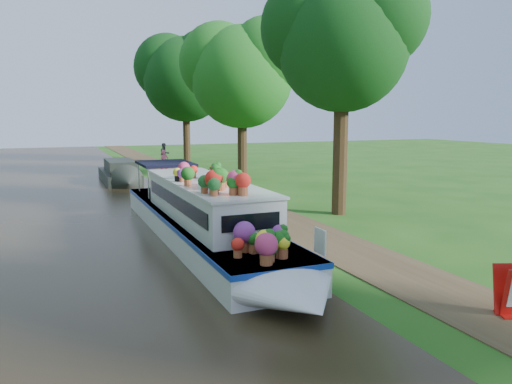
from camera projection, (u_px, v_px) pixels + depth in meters
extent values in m
plane|color=#1D4C13|center=(284.00, 241.00, 14.90)|extent=(100.00, 100.00, 0.00)
cube|color=black|center=(70.00, 264.00, 12.61)|extent=(10.00, 100.00, 0.02)
cube|color=#42331E|center=(319.00, 237.00, 15.36)|extent=(2.20, 100.00, 0.03)
cube|color=silver|center=(198.00, 226.00, 15.23)|extent=(2.20, 12.00, 0.75)
cube|color=#10359A|center=(198.00, 216.00, 15.18)|extent=(2.24, 12.04, 0.12)
cube|color=silver|center=(205.00, 201.00, 14.36)|extent=(1.80, 7.00, 1.05)
cube|color=silver|center=(205.00, 182.00, 14.28)|extent=(1.90, 7.10, 0.06)
cube|color=black|center=(235.00, 196.00, 14.70)|extent=(0.03, 6.40, 0.38)
cube|color=black|center=(174.00, 200.00, 14.01)|extent=(0.03, 6.40, 0.38)
cube|color=black|center=(165.00, 164.00, 18.92)|extent=(1.90, 2.40, 0.10)
cube|color=white|center=(320.00, 241.00, 10.65)|extent=(0.04, 0.45, 0.55)
imported|color=#155117|center=(217.00, 180.00, 12.75)|extent=(0.26, 0.23, 0.41)
imported|color=#155117|center=(211.00, 173.00, 14.25)|extent=(0.31, 0.31, 0.44)
cylinder|color=black|center=(340.00, 154.00, 18.75)|extent=(0.56, 0.56, 4.55)
sphere|color=black|center=(343.00, 46.00, 18.14)|extent=(4.80, 4.80, 4.80)
sphere|color=black|center=(378.00, 17.00, 17.71)|extent=(3.60, 3.60, 3.60)
sphere|color=black|center=(312.00, 28.00, 18.48)|extent=(3.84, 3.84, 3.84)
cylinder|color=black|center=(242.00, 146.00, 30.00)|extent=(0.56, 0.56, 3.85)
sphere|color=#155117|center=(242.00, 77.00, 29.39)|extent=(6.00, 6.00, 6.00)
sphere|color=#155117|center=(267.00, 56.00, 28.84)|extent=(4.50, 4.50, 4.50)
sphere|color=#155117|center=(219.00, 63.00, 29.81)|extent=(4.80, 4.80, 4.80)
cylinder|color=black|center=(187.00, 136.00, 39.81)|extent=(0.56, 0.56, 4.20)
sphere|color=black|center=(185.00, 80.00, 39.14)|extent=(6.60, 6.60, 6.60)
sphere|color=black|center=(205.00, 62.00, 38.54)|extent=(4.95, 4.95, 4.95)
sphere|color=black|center=(167.00, 67.00, 39.60)|extent=(5.28, 5.28, 5.28)
cube|color=black|center=(119.00, 176.00, 28.38)|extent=(1.89, 5.76, 0.57)
cube|color=black|center=(120.00, 166.00, 27.85)|extent=(1.48, 3.36, 0.67)
cube|color=#B8120D|center=(512.00, 314.00, 9.34)|extent=(0.64, 0.59, 0.03)
cube|color=#B8120D|center=(509.00, 289.00, 9.37)|extent=(0.64, 0.43, 0.94)
imported|color=#D15683|center=(164.00, 162.00, 31.84)|extent=(0.56, 0.38, 1.51)
imported|color=black|center=(165.00, 154.00, 37.58)|extent=(0.92, 0.79, 1.63)
imported|color=#27631D|center=(242.00, 223.00, 16.39)|extent=(0.52, 0.49, 0.46)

